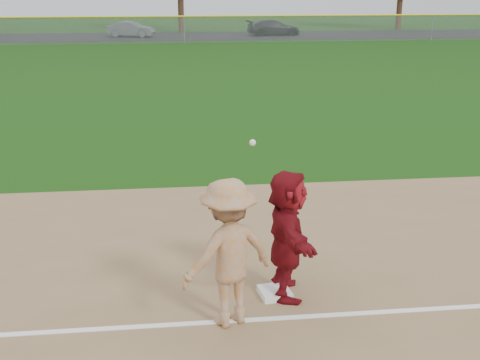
{
  "coord_description": "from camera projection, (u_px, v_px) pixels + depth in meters",
  "views": [
    {
      "loc": [
        -1.07,
        -7.99,
        4.44
      ],
      "look_at": [
        0.0,
        1.5,
        1.3
      ],
      "focal_mm": 45.0,
      "sensor_mm": 36.0,
      "label": 1
    }
  ],
  "objects": [
    {
      "name": "ground",
      "position": [
        251.0,
        293.0,
        9.04
      ],
      "size": [
        160.0,
        160.0,
        0.0
      ],
      "primitive_type": "plane",
      "color": "#153F0C",
      "rests_on": "ground"
    },
    {
      "name": "foul_line",
      "position": [
        259.0,
        319.0,
        8.28
      ],
      "size": [
        60.0,
        0.1,
        0.01
      ],
      "primitive_type": "cube",
      "color": "white",
      "rests_on": "infield_dirt"
    },
    {
      "name": "parking_asphalt",
      "position": [
        183.0,
        36.0,
        52.47
      ],
      "size": [
        120.0,
        10.0,
        0.01
      ],
      "primitive_type": "cube",
      "color": "black",
      "rests_on": "ground"
    },
    {
      "name": "first_base",
      "position": [
        275.0,
        292.0,
        8.91
      ],
      "size": [
        0.5,
        0.5,
        0.1
      ],
      "primitive_type": "cube",
      "rotation": [
        0.0,
        0.0,
        0.15
      ],
      "color": "white",
      "rests_on": "infield_dirt"
    },
    {
      "name": "base_runner",
      "position": [
        287.0,
        234.0,
        8.68
      ],
      "size": [
        0.65,
        1.82,
        1.93
      ],
      "primitive_type": "imported",
      "rotation": [
        0.0,
        0.0,
        1.53
      ],
      "color": "maroon",
      "rests_on": "infield_dirt"
    },
    {
      "name": "car_mid",
      "position": [
        131.0,
        29.0,
        51.5
      ],
      "size": [
        4.19,
        2.26,
        1.31
      ],
      "primitive_type": "imported",
      "rotation": [
        0.0,
        0.0,
        1.34
      ],
      "color": "#54575C",
      "rests_on": "parking_asphalt"
    },
    {
      "name": "car_right",
      "position": [
        274.0,
        28.0,
        53.06
      ],
      "size": [
        4.89,
        2.45,
        1.36
      ],
      "primitive_type": "imported",
      "rotation": [
        0.0,
        0.0,
        1.69
      ],
      "color": "black",
      "rests_on": "parking_asphalt"
    },
    {
      "name": "first_base_play",
      "position": [
        228.0,
        253.0,
        7.93
      ],
      "size": [
        1.52,
        1.25,
        2.46
      ],
      "color": "#979799",
      "rests_on": "infield_dirt"
    },
    {
      "name": "outfield_fence",
      "position": [
        184.0,
        17.0,
        46.2
      ],
      "size": [
        110.0,
        0.12,
        110.0
      ],
      "color": "#999EA0",
      "rests_on": "ground"
    }
  ]
}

